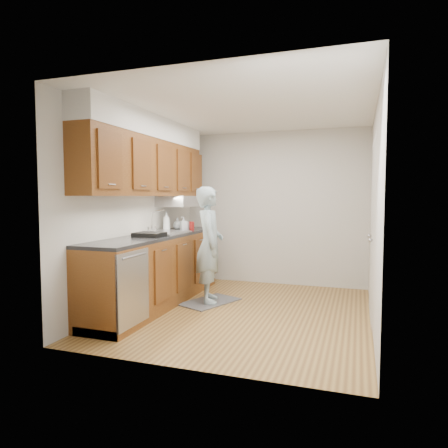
% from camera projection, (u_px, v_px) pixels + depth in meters
% --- Properties ---
extents(floor, '(3.50, 3.50, 0.00)m').
position_uv_depth(floor, '(244.00, 312.00, 4.99)').
color(floor, olive).
rests_on(floor, ground).
extents(ceiling, '(3.50, 3.50, 0.00)m').
position_uv_depth(ceiling, '(245.00, 109.00, 4.81)').
color(ceiling, white).
rests_on(ceiling, wall_left).
extents(wall_left, '(0.02, 3.50, 2.50)m').
position_uv_depth(wall_left, '(137.00, 211.00, 5.38)').
color(wall_left, beige).
rests_on(wall_left, floor).
extents(wall_right, '(0.02, 3.50, 2.50)m').
position_uv_depth(wall_right, '(375.00, 214.00, 4.42)').
color(wall_right, beige).
rests_on(wall_right, floor).
extents(wall_back, '(3.00, 0.02, 2.50)m').
position_uv_depth(wall_back, '(273.00, 208.00, 6.55)').
color(wall_back, beige).
rests_on(wall_back, floor).
extents(counter, '(0.64, 2.80, 1.30)m').
position_uv_depth(counter, '(158.00, 268.00, 5.34)').
color(counter, brown).
rests_on(counter, floor).
extents(upper_cabinets, '(0.47, 2.80, 1.21)m').
position_uv_depth(upper_cabinets, '(149.00, 159.00, 5.32)').
color(upper_cabinets, brown).
rests_on(upper_cabinets, wall_left).
extents(closet_door, '(0.02, 1.22, 2.05)m').
position_uv_depth(closet_door, '(372.00, 232.00, 4.72)').
color(closet_door, silver).
rests_on(closet_door, wall_right).
extents(floor_mat, '(0.75, 0.94, 0.02)m').
position_uv_depth(floor_mat, '(210.00, 302.00, 5.44)').
color(floor_mat, slate).
rests_on(floor_mat, floor).
extents(person, '(0.62, 0.74, 1.77)m').
position_uv_depth(person, '(209.00, 237.00, 5.38)').
color(person, '#8FA6AE').
rests_on(person, floor_mat).
extents(soap_bottle_a, '(0.15, 0.15, 0.28)m').
position_uv_depth(soap_bottle_a, '(167.00, 221.00, 5.88)').
color(soap_bottle_a, silver).
rests_on(soap_bottle_a, counter).
extents(soap_bottle_b, '(0.13, 0.13, 0.20)m').
position_uv_depth(soap_bottle_b, '(184.00, 223.00, 5.98)').
color(soap_bottle_b, silver).
rests_on(soap_bottle_b, counter).
extents(soap_bottle_c, '(0.19, 0.19, 0.18)m').
position_uv_depth(soap_bottle_c, '(178.00, 223.00, 6.12)').
color(soap_bottle_c, silver).
rests_on(soap_bottle_c, counter).
extents(soda_can, '(0.09, 0.09, 0.13)m').
position_uv_depth(soda_can, '(192.00, 226.00, 5.93)').
color(soda_can, '#A71E1C').
rests_on(soda_can, counter).
extents(steel_can, '(0.09, 0.09, 0.12)m').
position_uv_depth(steel_can, '(188.00, 226.00, 6.00)').
color(steel_can, '#A5A5AA').
rests_on(steel_can, counter).
extents(dish_rack, '(0.35, 0.30, 0.05)m').
position_uv_depth(dish_rack, '(149.00, 235.00, 4.98)').
color(dish_rack, black).
rests_on(dish_rack, counter).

